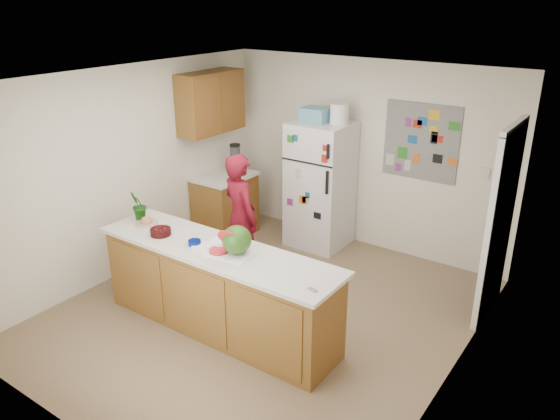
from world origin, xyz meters
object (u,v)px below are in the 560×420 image
Objects in this scene: person at (240,218)px; watermelon at (237,240)px; cherry_bowl at (161,232)px; refrigerator at (320,185)px.

person is 1.29m from watermelon.
watermelon is 0.95m from cherry_bowl.
watermelon is at bearing -78.07° from refrigerator.
person reaches higher than cherry_bowl.
cherry_bowl is (-0.93, -0.10, -0.12)m from watermelon.
cherry_bowl is (-0.43, -2.47, 0.11)m from refrigerator.
watermelon is (0.77, -0.99, 0.29)m from person.
cherry_bowl is at bearing 102.08° from person.
refrigerator reaches higher than cherry_bowl.
person reaches higher than watermelon.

